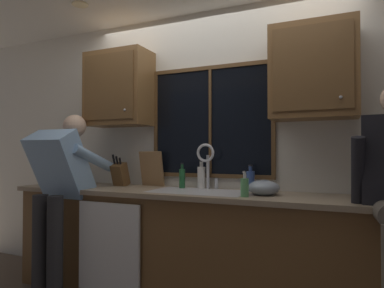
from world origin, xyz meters
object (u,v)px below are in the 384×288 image
(knife_block, at_px, (120,174))
(cutting_board, at_px, (152,169))
(soap_dispenser, at_px, (245,187))
(bottle_tall_clear, at_px, (250,180))
(bottle_green_glass, at_px, (182,178))
(bottle_amber_small, at_px, (201,177))
(person_standing, at_px, (59,183))
(mixing_bowl, at_px, (264,188))

(knife_block, height_order, cutting_board, cutting_board)
(soap_dispenser, bearing_deg, knife_block, 167.53)
(knife_block, relative_size, bottle_tall_clear, 1.45)
(bottle_green_glass, height_order, bottle_amber_small, bottle_amber_small)
(person_standing, bearing_deg, bottle_green_glass, 27.43)
(soap_dispenser, bearing_deg, person_standing, -174.14)
(person_standing, distance_m, bottle_amber_small, 1.26)
(bottle_green_glass, height_order, bottle_tall_clear, bottle_green_glass)
(person_standing, height_order, mixing_bowl, person_standing)
(person_standing, height_order, bottle_amber_small, person_standing)
(mixing_bowl, bearing_deg, bottle_amber_small, 159.91)
(bottle_green_glass, bearing_deg, person_standing, -152.57)
(cutting_board, bearing_deg, bottle_green_glass, -8.30)
(bottle_tall_clear, distance_m, bottle_amber_small, 0.46)
(person_standing, xyz_separation_m, knife_block, (0.32, 0.46, 0.06))
(knife_block, relative_size, bottle_green_glass, 1.41)
(person_standing, bearing_deg, bottle_tall_clear, 18.18)
(cutting_board, bearing_deg, soap_dispenser, -20.77)
(bottle_amber_small, bearing_deg, knife_block, -172.88)
(knife_block, bearing_deg, bottle_amber_small, 7.12)
(mixing_bowl, xyz_separation_m, bottle_green_glass, (-0.77, 0.16, 0.04))
(soap_dispenser, height_order, bottle_green_glass, bottle_green_glass)
(mixing_bowl, height_order, bottle_green_glass, bottle_green_glass)
(bottle_tall_clear, bearing_deg, knife_block, -177.09)
(person_standing, xyz_separation_m, bottle_tall_clear, (1.59, 0.52, 0.04))
(person_standing, relative_size, soap_dispenser, 8.41)
(mixing_bowl, bearing_deg, cutting_board, 169.11)
(mixing_bowl, distance_m, bottle_green_glass, 0.79)
(bottle_green_glass, distance_m, bottle_amber_small, 0.17)
(cutting_board, height_order, bottle_tall_clear, cutting_board)
(bottle_tall_clear, height_order, bottle_amber_small, bottle_amber_small)
(mixing_bowl, relative_size, bottle_green_glass, 1.05)
(knife_block, xyz_separation_m, soap_dispenser, (1.31, -0.29, -0.04))
(knife_block, bearing_deg, mixing_bowl, -4.88)
(bottle_green_glass, relative_size, bottle_tall_clear, 1.03)
(mixing_bowl, relative_size, bottle_amber_small, 0.95)
(person_standing, xyz_separation_m, bottle_amber_small, (1.13, 0.56, 0.05))
(soap_dispenser, distance_m, bottle_tall_clear, 0.36)
(mixing_bowl, xyz_separation_m, soap_dispenser, (-0.11, -0.17, 0.02))
(person_standing, bearing_deg, mixing_bowl, 10.95)
(person_standing, xyz_separation_m, bottle_green_glass, (0.96, 0.50, 0.04))
(person_standing, bearing_deg, bottle_amber_small, 26.28)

